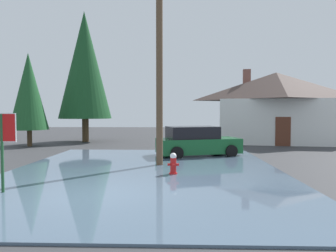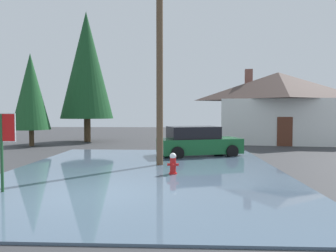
% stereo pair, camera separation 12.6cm
% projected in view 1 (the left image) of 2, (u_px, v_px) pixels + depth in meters
% --- Properties ---
extents(ground_plane, '(80.00, 80.00, 0.10)m').
position_uv_depth(ground_plane, '(94.00, 197.00, 8.45)').
color(ground_plane, '#38383A').
extents(flood_puddle, '(10.41, 13.13, 0.06)m').
position_uv_depth(flood_puddle, '(145.00, 171.00, 11.72)').
color(flood_puddle, '#4C6075').
rests_on(flood_puddle, ground).
extents(lane_stop_bar, '(4.45, 0.30, 0.01)m').
position_uv_depth(lane_stop_bar, '(51.00, 215.00, 6.78)').
color(lane_stop_bar, silver).
rests_on(lane_stop_bar, ground).
extents(stop_sign_near, '(0.80, 0.08, 2.27)m').
position_uv_depth(stop_sign_near, '(2.00, 136.00, 8.44)').
color(stop_sign_near, '#1E4C28').
rests_on(stop_sign_near, ground).
extents(fire_hydrant, '(0.41, 0.36, 0.82)m').
position_uv_depth(fire_hydrant, '(173.00, 164.00, 11.05)').
color(fire_hydrant, red).
rests_on(fire_hydrant, ground).
extents(utility_pole, '(1.60, 0.28, 9.85)m').
position_uv_depth(utility_pole, '(159.00, 45.00, 12.82)').
color(utility_pole, brown).
rests_on(utility_pole, ground).
extents(house, '(10.04, 7.63, 5.82)m').
position_uv_depth(house, '(276.00, 106.00, 23.68)').
color(house, silver).
rests_on(house, ground).
extents(parked_car, '(4.58, 2.91, 1.57)m').
position_uv_depth(parked_car, '(197.00, 142.00, 15.99)').
color(parked_car, '#195B2D').
rests_on(parked_car, ground).
extents(pine_tree_tall_left, '(4.08, 4.08, 10.19)m').
position_uv_depth(pine_tree_tall_left, '(85.00, 65.00, 23.86)').
color(pine_tree_tall_left, '#4C3823').
rests_on(pine_tree_tall_left, ground).
extents(pine_tree_mid_left, '(2.53, 2.53, 6.32)m').
position_uv_depth(pine_tree_mid_left, '(29.00, 92.00, 20.60)').
color(pine_tree_mid_left, '#4C3823').
rests_on(pine_tree_mid_left, ground).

